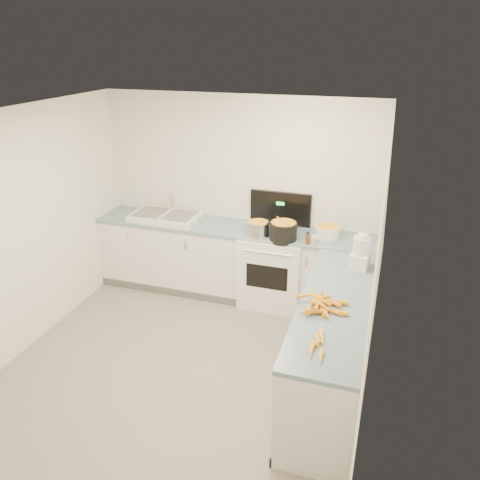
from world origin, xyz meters
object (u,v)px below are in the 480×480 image
(black_pot, at_px, (283,232))
(mixing_bowl, at_px, (328,232))
(sink, at_px, (166,216))
(extract_bottle, at_px, (308,239))
(steel_pot, at_px, (258,229))
(stove, at_px, (273,267))
(food_processor, at_px, (361,253))
(spice_jar, at_px, (314,241))

(black_pot, bearing_deg, mixing_bowl, 24.32)
(sink, bearing_deg, mixing_bowl, 1.03)
(sink, relative_size, mixing_bowl, 2.95)
(mixing_bowl, height_order, extract_bottle, mixing_bowl)
(black_pot, height_order, extract_bottle, black_pot)
(extract_bottle, bearing_deg, mixing_bowl, 54.86)
(steel_pot, bearing_deg, mixing_bowl, 14.42)
(stove, xyz_separation_m, food_processor, (1.05, -0.64, 0.62))
(steel_pot, distance_m, mixing_bowl, 0.81)
(sink, xyz_separation_m, black_pot, (1.59, -0.18, 0.06))
(spice_jar, bearing_deg, extract_bottle, -173.74)
(steel_pot, distance_m, spice_jar, 0.67)
(sink, bearing_deg, food_processor, -14.79)
(sink, bearing_deg, black_pot, -6.51)
(sink, xyz_separation_m, food_processor, (2.50, -0.66, 0.12))
(steel_pot, bearing_deg, black_pot, -3.10)
(steel_pot, height_order, mixing_bowl, steel_pot)
(stove, height_order, extract_bottle, stove)
(mixing_bowl, relative_size, extract_bottle, 2.33)
(mixing_bowl, bearing_deg, steel_pot, -165.58)
(steel_pot, height_order, food_processor, food_processor)
(extract_bottle, bearing_deg, spice_jar, 6.26)
(sink, xyz_separation_m, spice_jar, (1.96, -0.22, 0.01))
(stove, relative_size, extract_bottle, 10.86)
(sink, bearing_deg, spice_jar, -6.55)
(black_pot, relative_size, mixing_bowl, 1.09)
(spice_jar, bearing_deg, sink, 173.45)
(sink, height_order, food_processor, food_processor)
(stove, distance_m, steel_pot, 0.59)
(extract_bottle, bearing_deg, sink, 172.98)
(extract_bottle, xyz_separation_m, spice_jar, (0.07, 0.01, -0.02))
(sink, relative_size, food_processor, 2.34)
(stove, bearing_deg, steel_pot, -137.10)
(sink, xyz_separation_m, steel_pot, (1.29, -0.17, 0.04))
(black_pot, relative_size, spice_jar, 3.54)
(black_pot, relative_size, food_processor, 0.87)
(sink, distance_m, spice_jar, 1.97)
(stove, bearing_deg, food_processor, -31.60)
(mixing_bowl, xyz_separation_m, food_processor, (0.42, -0.70, 0.09))
(mixing_bowl, distance_m, extract_bottle, 0.33)
(stove, distance_m, food_processor, 1.38)
(sink, distance_m, extract_bottle, 1.90)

